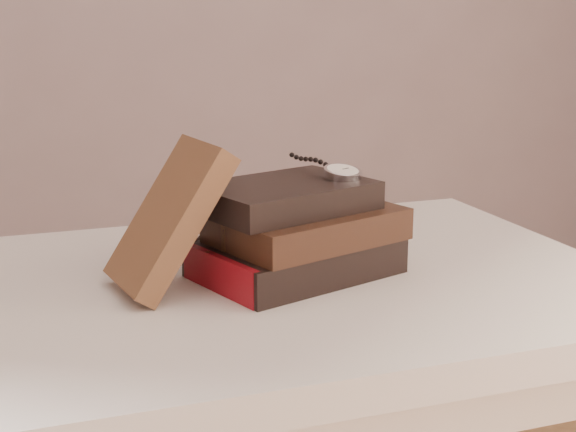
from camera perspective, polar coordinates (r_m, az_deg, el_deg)
name	(u,v)px	position (r m, az deg, el deg)	size (l,w,h in m)	color
table	(217,353)	(1.03, -4.91, -9.39)	(1.00, 0.60, 0.75)	silver
book_stack	(297,232)	(1.01, 0.60, -1.10)	(0.27, 0.22, 0.12)	black
journal	(169,218)	(0.96, -8.16, -0.12)	(0.03, 0.12, 0.19)	#492D1C
pocket_watch	(340,171)	(1.03, 3.57, 3.09)	(0.06, 0.15, 0.02)	silver
eyeglasses	(205,220)	(1.02, -5.77, -0.30)	(0.13, 0.14, 0.05)	silver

